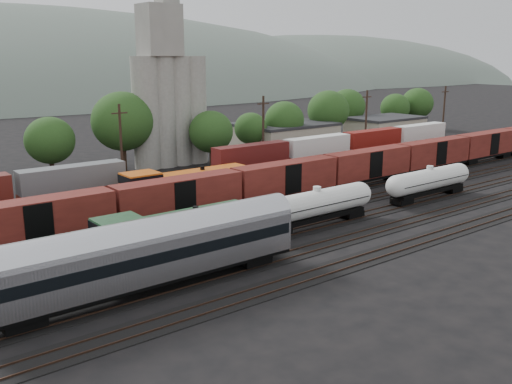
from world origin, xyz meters
TOP-DOWN VIEW (x-y plane):
  - ground at (0.00, 0.00)m, footprint 600.00×600.00m
  - tracks at (0.00, 0.00)m, footprint 180.00×33.20m
  - green_locomotive at (-20.60, -5.00)m, footprint 17.92×3.16m
  - tank_car_a at (-2.25, -5.00)m, footprint 16.11×2.88m
  - tank_car_b at (17.67, -5.00)m, footprint 15.71×2.81m
  - passenger_coach at (-24.62, -10.00)m, footprint 25.81×3.18m
  - orange_locomotive at (-10.43, 10.00)m, footprint 19.71×3.29m
  - boxcar_string at (9.70, 5.00)m, footprint 184.40×2.90m
  - container_wall at (-10.80, 15.00)m, footprint 160.00×2.60m
  - grain_silo at (3.28, 36.00)m, footprint 13.40×5.00m
  - industrial_sheds at (6.63, 35.25)m, footprint 119.38×17.26m
  - tree_band at (0.69, 37.61)m, footprint 161.90×19.97m
  - utility_poles at (0.00, 22.00)m, footprint 122.20×0.36m

SIDE VIEW (x-z plane):
  - ground at x=0.00m, z-range 0.00..0.00m
  - tracks at x=0.00m, z-range -0.05..0.15m
  - tank_car_b at x=17.67m, z-range 0.41..4.52m
  - tank_car_a at x=-2.25m, z-range 0.41..4.63m
  - industrial_sheds at x=6.63m, z-range 0.01..5.11m
  - green_locomotive at x=-20.60m, z-range 0.32..5.07m
  - orange_locomotive at x=-10.43m, z-range 0.33..5.26m
  - container_wall at x=-10.80m, z-range -0.08..5.72m
  - boxcar_string at x=9.70m, z-range 1.02..5.22m
  - passenger_coach at x=-24.62m, z-range 0.64..6.50m
  - utility_poles at x=0.00m, z-range 0.21..12.21m
  - tree_band at x=0.69m, z-range -0.19..13.75m
  - grain_silo at x=3.28m, z-range -3.24..25.76m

